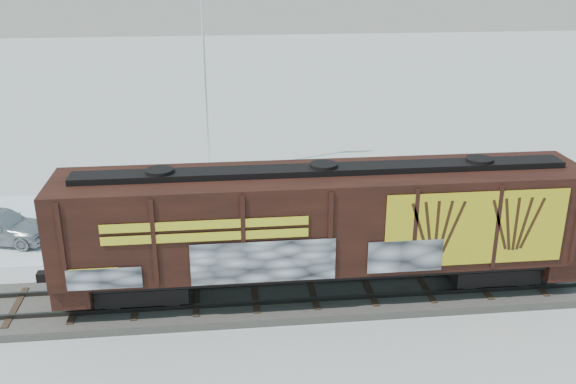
{
  "coord_description": "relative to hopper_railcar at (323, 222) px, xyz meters",
  "views": [
    {
      "loc": [
        -1.03,
        -19.53,
        11.42
      ],
      "look_at": [
        1.49,
        3.0,
        2.87
      ],
      "focal_mm": 40.0,
      "sensor_mm": 36.0,
      "label": 1
    }
  ],
  "objects": [
    {
      "name": "ground",
      "position": [
        -2.32,
        0.01,
        -2.89
      ],
      "size": [
        500.0,
        500.0,
        0.0
      ],
      "primitive_type": "plane",
      "color": "white",
      "rests_on": "ground"
    },
    {
      "name": "rail_track",
      "position": [
        -2.32,
        0.01,
        -2.74
      ],
      "size": [
        50.0,
        3.4,
        0.43
      ],
      "color": "#59544C",
      "rests_on": "ground"
    },
    {
      "name": "parking_strip",
      "position": [
        -2.32,
        7.51,
        -2.87
      ],
      "size": [
        40.0,
        8.0,
        0.03
      ],
      "primitive_type": "cube",
      "color": "white",
      "rests_on": "ground"
    },
    {
      "name": "hopper_railcar",
      "position": [
        0.0,
        0.0,
        0.0
      ],
      "size": [
        17.55,
        3.06,
        4.41
      ],
      "color": "black",
      "rests_on": "rail_track"
    },
    {
      "name": "flagpole",
      "position": [
        -3.83,
        13.92,
        1.94
      ],
      "size": [
        2.3,
        0.9,
        12.79
      ],
      "color": "silver",
      "rests_on": "ground"
    },
    {
      "name": "car_white",
      "position": [
        -0.21,
        7.42,
        -2.05
      ],
      "size": [
        4.95,
        1.76,
        1.63
      ],
      "primitive_type": "imported",
      "rotation": [
        0.0,
        0.0,
        1.58
      ],
      "color": "silver",
      "rests_on": "parking_strip"
    },
    {
      "name": "car_dark",
      "position": [
        3.3,
        5.58,
        -2.12
      ],
      "size": [
        5.31,
        2.68,
        1.48
      ],
      "primitive_type": "imported",
      "rotation": [
        0.0,
        0.0,
        1.69
      ],
      "color": "black",
      "rests_on": "parking_strip"
    }
  ]
}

